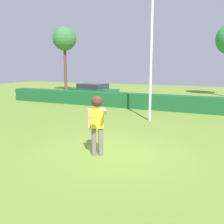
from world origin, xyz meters
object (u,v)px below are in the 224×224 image
(person, at_px, (97,118))
(parked_car_green, at_px, (93,90))
(frisbee, at_px, (94,117))
(lamppost, at_px, (151,48))
(maple_tree, at_px, (64,39))

(person, distance_m, parked_car_green, 13.88)
(person, relative_size, frisbee, 7.81)
(lamppost, relative_size, maple_tree, 0.94)
(frisbee, bearing_deg, person, 109.75)
(frisbee, relative_size, lamppost, 0.04)
(lamppost, bearing_deg, person, -88.52)
(person, relative_size, maple_tree, 0.27)
(lamppost, distance_m, maple_tree, 16.79)
(maple_tree, bearing_deg, person, -52.00)
(person, xyz_separation_m, lamppost, (-0.14, 5.55, 2.33))
(frisbee, bearing_deg, parked_car_green, 119.98)
(person, relative_size, parked_car_green, 0.40)
(person, xyz_separation_m, parked_car_green, (-7.01, 11.98, -0.44))
(lamppost, xyz_separation_m, parked_car_green, (-6.86, 6.43, -2.76))
(person, xyz_separation_m, frisbee, (0.16, -0.44, 0.12))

